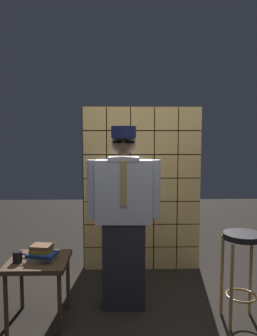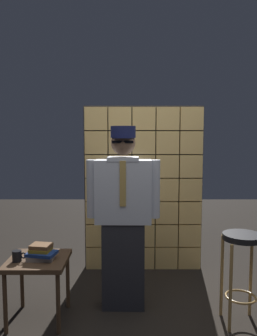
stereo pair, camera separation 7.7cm
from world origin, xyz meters
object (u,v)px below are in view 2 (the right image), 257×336
(standing_person, at_px, (124,215))
(side_table, at_px, (39,267))
(coffee_mug, at_px, (18,256))
(bar_stool, at_px, (242,257))
(book_stack, at_px, (42,253))

(standing_person, relative_size, side_table, 3.07)
(coffee_mug, bearing_deg, side_table, 23.09)
(standing_person, xyz_separation_m, coffee_mug, (-0.91, -0.29, -0.29))
(bar_stool, bearing_deg, coffee_mug, -179.76)
(side_table, distance_m, coffee_mug, 0.21)
(standing_person, distance_m, bar_stool, 1.12)
(standing_person, relative_size, coffee_mug, 13.78)
(side_table, bearing_deg, book_stack, -23.39)
(bar_stool, relative_size, coffee_mug, 6.39)
(standing_person, relative_size, book_stack, 6.35)
(side_table, relative_size, coffee_mug, 4.49)
(standing_person, height_order, coffee_mug, standing_person)
(bar_stool, xyz_separation_m, side_table, (-1.79, 0.06, -0.11))
(book_stack, bearing_deg, standing_person, 18.67)
(side_table, distance_m, book_stack, 0.14)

